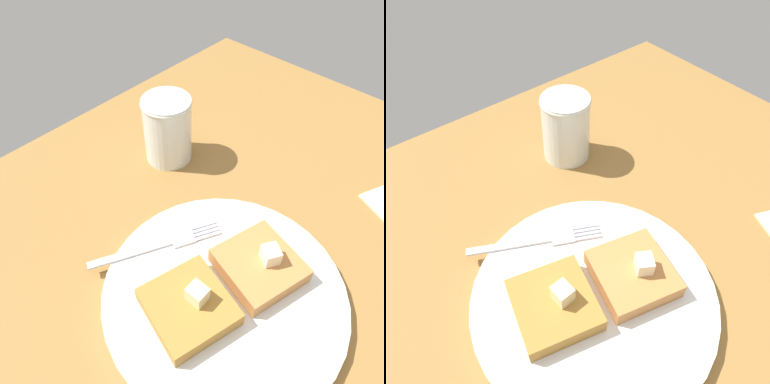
# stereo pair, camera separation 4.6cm
# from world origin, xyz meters

# --- Properties ---
(table_surface) EXTENTS (0.92, 0.92, 0.03)m
(table_surface) POSITION_xyz_m (0.00, 0.00, 0.01)
(table_surface) COLOR olive
(table_surface) RESTS_ON ground
(plate) EXTENTS (0.26, 0.26, 0.02)m
(plate) POSITION_xyz_m (-0.03, 0.06, 0.04)
(plate) COLOR silver
(plate) RESTS_ON table_surface
(toast_slice_left) EXTENTS (0.10, 0.10, 0.02)m
(toast_slice_left) POSITION_xyz_m (-0.08, 0.07, 0.06)
(toast_slice_left) COLOR #A67431
(toast_slice_left) RESTS_ON plate
(toast_slice_middle) EXTENTS (0.10, 0.10, 0.02)m
(toast_slice_middle) POSITION_xyz_m (0.01, 0.05, 0.06)
(toast_slice_middle) COLOR #B9783E
(toast_slice_middle) RESTS_ON plate
(butter_pat_primary) EXTENTS (0.02, 0.02, 0.02)m
(butter_pat_primary) POSITION_xyz_m (-0.07, 0.07, 0.08)
(butter_pat_primary) COLOR beige
(butter_pat_primary) RESTS_ON toast_slice_left
(butter_pat_secondary) EXTENTS (0.02, 0.03, 0.02)m
(butter_pat_secondary) POSITION_xyz_m (0.02, 0.04, 0.08)
(butter_pat_secondary) COLOR #F6EBCA
(butter_pat_secondary) RESTS_ON toast_slice_middle
(fork) EXTENTS (0.15, 0.09, 0.00)m
(fork) POSITION_xyz_m (-0.03, 0.15, 0.05)
(fork) COLOR silver
(fork) RESTS_ON plate
(syrup_jar) EXTENTS (0.07, 0.07, 0.10)m
(syrup_jar) POSITION_xyz_m (0.09, 0.27, 0.07)
(syrup_jar) COLOR #572C0D
(syrup_jar) RESTS_ON table_surface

